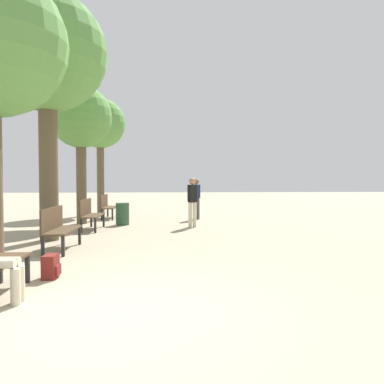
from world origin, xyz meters
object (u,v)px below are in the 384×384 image
(pedestrian_near, at_px, (196,196))
(backpack, at_px, (51,267))
(bench_row_1, at_px, (58,226))
(pedestrian_mid, at_px, (192,199))
(tree_row_2, at_px, (81,119))
(bench_row_3, at_px, (107,205))
(trash_bin, at_px, (122,214))
(tree_row_1, at_px, (47,56))
(bench_row_2, at_px, (90,212))
(tree_row_3, at_px, (100,125))

(pedestrian_near, bearing_deg, backpack, -109.10)
(bench_row_1, relative_size, pedestrian_mid, 0.93)
(bench_row_1, height_order, tree_row_2, tree_row_2)
(bench_row_3, relative_size, trash_bin, 1.99)
(pedestrian_near, height_order, trash_bin, pedestrian_near)
(backpack, distance_m, pedestrian_near, 9.20)
(tree_row_1, relative_size, tree_row_2, 1.30)
(tree_row_1, bearing_deg, pedestrian_mid, 32.00)
(bench_row_3, xyz_separation_m, pedestrian_mid, (3.28, -2.93, 0.39))
(bench_row_2, xyz_separation_m, pedestrian_near, (3.59, 2.84, 0.37))
(bench_row_2, xyz_separation_m, backpack, (0.59, -5.82, -0.36))
(bench_row_1, relative_size, tree_row_3, 0.29)
(bench_row_2, height_order, pedestrian_near, pedestrian_near)
(tree_row_1, xyz_separation_m, backpack, (1.22, -3.84, -4.61))
(backpack, height_order, pedestrian_mid, pedestrian_mid)
(pedestrian_near, height_order, pedestrian_mid, pedestrian_mid)
(bench_row_3, bearing_deg, tree_row_1, -96.69)
(bench_row_1, bearing_deg, tree_row_1, 114.00)
(bench_row_1, relative_size, trash_bin, 1.99)
(tree_row_3, bearing_deg, tree_row_2, -90.00)
(tree_row_2, bearing_deg, bench_row_1, -82.92)
(tree_row_1, height_order, pedestrian_near, tree_row_1)
(bench_row_2, distance_m, pedestrian_mid, 3.34)
(tree_row_3, bearing_deg, pedestrian_near, -31.78)
(tree_row_2, relative_size, pedestrian_near, 3.06)
(bench_row_2, bearing_deg, pedestrian_near, 38.36)
(bench_row_2, relative_size, backpack, 4.00)
(backpack, bearing_deg, pedestrian_near, 70.90)
(pedestrian_mid, relative_size, trash_bin, 2.13)
(backpack, bearing_deg, tree_row_1, 107.62)
(pedestrian_near, bearing_deg, trash_bin, -149.05)
(tree_row_3, relative_size, backpack, 13.83)
(pedestrian_mid, height_order, trash_bin, pedestrian_mid)
(backpack, distance_m, trash_bin, 7.04)
(tree_row_2, height_order, pedestrian_mid, tree_row_2)
(bench_row_3, relative_size, pedestrian_mid, 0.93)
(bench_row_1, xyz_separation_m, trash_bin, (0.88, 4.61, -0.17))
(tree_row_2, xyz_separation_m, backpack, (1.22, -7.50, -3.55))
(tree_row_1, distance_m, tree_row_2, 3.80)
(bench_row_3, relative_size, pedestrian_near, 0.95)
(bench_row_1, height_order, trash_bin, bench_row_1)
(bench_row_2, height_order, tree_row_1, tree_row_1)
(bench_row_2, bearing_deg, bench_row_3, 90.00)
(bench_row_2, bearing_deg, pedestrian_mid, 8.10)
(bench_row_2, xyz_separation_m, bench_row_3, (0.00, 3.39, 0.00))
(tree_row_3, bearing_deg, backpack, -83.82)
(bench_row_3, height_order, tree_row_3, tree_row_3)
(backpack, height_order, pedestrian_near, pedestrian_near)
(tree_row_1, distance_m, backpack, 6.12)
(tree_row_1, xyz_separation_m, pedestrian_mid, (3.91, 2.45, -3.85))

